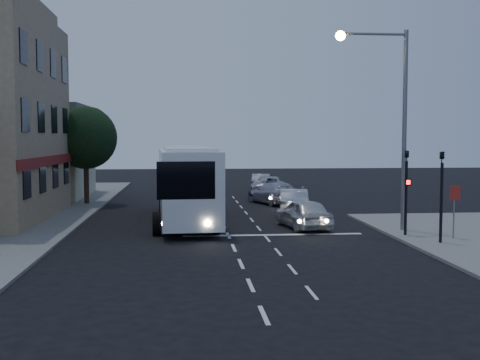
{
  "coord_description": "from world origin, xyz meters",
  "views": [
    {
      "loc": [
        -1.89,
        -24.22,
        4.3
      ],
      "look_at": [
        0.86,
        5.72,
        2.2
      ],
      "focal_mm": 45.0,
      "sensor_mm": 36.0,
      "label": 1
    }
  ],
  "objects": [
    {
      "name": "car_sedan_a",
      "position": [
        4.22,
        9.18,
        0.72
      ],
      "size": [
        2.14,
        4.53,
        1.43
      ],
      "primitive_type": "imported",
      "rotation": [
        0.0,
        0.0,
        2.99
      ],
      "color": "silver",
      "rests_on": "ground"
    },
    {
      "name": "traffic_signal_side",
      "position": [
        8.3,
        -1.2,
        2.42
      ],
      "size": [
        0.18,
        0.15,
        4.1
      ],
      "color": "black",
      "rests_on": "sidewalk_near"
    },
    {
      "name": "regulatory_sign",
      "position": [
        9.3,
        -0.24,
        1.6
      ],
      "size": [
        0.45,
        0.12,
        2.2
      ],
      "color": "slate",
      "rests_on": "sidewalk_near"
    },
    {
      "name": "tour_bus",
      "position": [
        -1.85,
        6.79,
        2.08
      ],
      "size": [
        3.25,
        12.67,
        3.86
      ],
      "rotation": [
        0.0,
        0.0,
        0.05
      ],
      "color": "white",
      "rests_on": "ground"
    },
    {
      "name": "street_tree",
      "position": [
        -8.21,
        15.02,
        4.5
      ],
      "size": [
        4.0,
        4.0,
        6.2
      ],
      "color": "black",
      "rests_on": "sidewalk_far"
    },
    {
      "name": "road_markings",
      "position": [
        1.29,
        3.31,
        0.0
      ],
      "size": [
        8.0,
        30.55,
        0.01
      ],
      "color": "silver",
      "rests_on": "ground"
    },
    {
      "name": "streetlight",
      "position": [
        7.34,
        2.2,
        5.73
      ],
      "size": [
        3.32,
        0.44,
        9.0
      ],
      "color": "slate",
      "rests_on": "sidewalk_near"
    },
    {
      "name": "traffic_signal_main",
      "position": [
        7.6,
        0.78,
        2.42
      ],
      "size": [
        0.25,
        0.35,
        4.1
      ],
      "color": "black",
      "rests_on": "sidewalk_near"
    },
    {
      "name": "low_building_north",
      "position": [
        -13.5,
        20.0,
        3.39
      ],
      "size": [
        9.4,
        9.4,
        6.5
      ],
      "color": "#A7A186",
      "rests_on": "sidewalk_far"
    },
    {
      "name": "car_extra",
      "position": [
        4.41,
        24.98,
        0.67
      ],
      "size": [
        2.14,
        4.28,
        1.35
      ],
      "primitive_type": "imported",
      "rotation": [
        0.0,
        0.0,
        2.96
      ],
      "color": "#9E9EA5",
      "rests_on": "ground"
    },
    {
      "name": "car_sedan_b",
      "position": [
        3.89,
        14.49,
        0.72
      ],
      "size": [
        3.46,
        5.31,
        1.43
      ],
      "primitive_type": "imported",
      "rotation": [
        0.0,
        0.0,
        3.46
      ],
      "color": "#ABABB9",
      "rests_on": "ground"
    },
    {
      "name": "ground",
      "position": [
        0.0,
        0.0,
        0.0
      ],
      "size": [
        120.0,
        120.0,
        0.0
      ],
      "primitive_type": "plane",
      "color": "black"
    },
    {
      "name": "car_suv",
      "position": [
        3.72,
        3.8,
        0.72
      ],
      "size": [
        2.37,
        4.44,
        1.44
      ],
      "primitive_type": "imported",
      "rotation": [
        0.0,
        0.0,
        3.31
      ],
      "color": "silver",
      "rests_on": "ground"
    },
    {
      "name": "car_sedan_c",
      "position": [
        4.31,
        19.62,
        0.75
      ],
      "size": [
        3.16,
        5.67,
        1.5
      ],
      "primitive_type": "imported",
      "rotation": [
        0.0,
        0.0,
        3.01
      ],
      "color": "#AFAFB8",
      "rests_on": "ground"
    }
  ]
}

